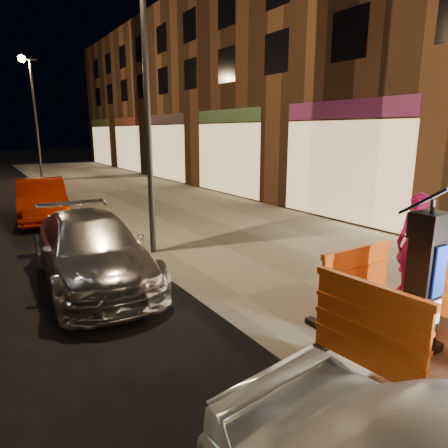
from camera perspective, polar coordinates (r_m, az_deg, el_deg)
ground_plane at (r=6.27m, az=-1.30°, el=-12.53°), size 120.00×120.00×0.00m
sidewalk at (r=8.09m, az=17.32°, el=-6.54°), size 6.00×60.00×0.15m
kerb at (r=6.24m, az=-1.30°, el=-11.91°), size 0.30×60.00×0.15m
parking_kiosk at (r=5.18m, az=26.72°, el=-6.60°), size 0.63×0.63×1.89m
barrier_back at (r=5.82m, az=18.25°, el=-8.09°), size 1.36×0.57×1.05m
barrier_kerbside at (r=4.60m, az=19.82°, el=-14.08°), size 0.69×1.40×1.05m
car_silver at (r=7.85m, az=-18.00°, el=-7.79°), size 1.96×4.36×1.24m
car_red at (r=13.67m, az=-24.32°, el=0.52°), size 1.79×4.00×1.27m
man at (r=7.01m, az=25.65°, el=-2.63°), size 0.43×0.62×1.64m
street_lamp_mid at (r=8.47m, az=-10.88°, el=15.86°), size 0.12×0.12×6.00m
street_lamp_far at (r=23.07m, az=-25.25°, el=13.04°), size 0.12×0.12×6.00m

